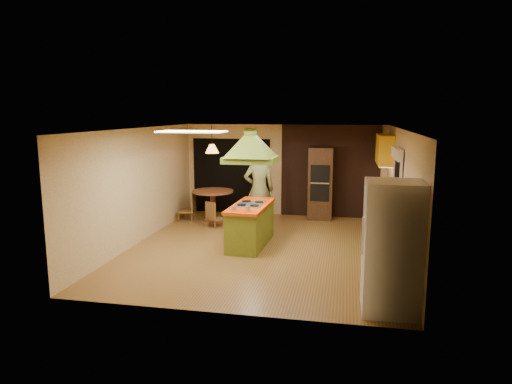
% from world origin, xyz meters
% --- Properties ---
extents(ground, '(6.50, 6.50, 0.00)m').
position_xyz_m(ground, '(0.00, 0.00, 0.00)').
color(ground, olive).
rests_on(ground, ground).
extents(room_walls, '(5.50, 6.50, 6.50)m').
position_xyz_m(room_walls, '(0.00, 0.00, 1.25)').
color(room_walls, beige).
rests_on(room_walls, ground).
extents(ceiling_plane, '(6.50, 6.50, 0.00)m').
position_xyz_m(ceiling_plane, '(0.00, 0.00, 2.50)').
color(ceiling_plane, silver).
rests_on(ceiling_plane, room_walls).
extents(brick_panel, '(2.64, 0.03, 2.50)m').
position_xyz_m(brick_panel, '(1.25, 3.23, 1.25)').
color(brick_panel, '#381E14').
rests_on(brick_panel, ground).
extents(nook_opening, '(2.20, 0.03, 2.10)m').
position_xyz_m(nook_opening, '(-1.50, 3.23, 1.05)').
color(nook_opening, black).
rests_on(nook_opening, ground).
extents(right_counter, '(0.62, 3.05, 0.92)m').
position_xyz_m(right_counter, '(2.45, 0.60, 0.46)').
color(right_counter, olive).
rests_on(right_counter, ground).
extents(upper_cabinets, '(0.34, 1.40, 0.70)m').
position_xyz_m(upper_cabinets, '(2.57, 2.20, 1.95)').
color(upper_cabinets, yellow).
rests_on(upper_cabinets, room_walls).
extents(window_right, '(0.12, 1.35, 1.06)m').
position_xyz_m(window_right, '(2.70, 0.40, 1.77)').
color(window_right, black).
rests_on(window_right, room_walls).
extents(fluor_panel, '(1.20, 0.60, 0.03)m').
position_xyz_m(fluor_panel, '(-1.10, -1.20, 2.48)').
color(fluor_panel, white).
rests_on(fluor_panel, ceiling_plane).
extents(kitchen_island, '(0.80, 1.81, 0.91)m').
position_xyz_m(kitchen_island, '(-0.30, 0.15, 0.45)').
color(kitchen_island, olive).
rests_on(kitchen_island, ground).
extents(range_hood, '(1.10, 0.80, 0.80)m').
position_xyz_m(range_hood, '(-0.30, 0.15, 2.25)').
color(range_hood, '#546A1A').
rests_on(range_hood, ceiling_plane).
extents(man, '(0.84, 0.68, 2.00)m').
position_xyz_m(man, '(-0.35, 1.39, 1.00)').
color(man, brown).
rests_on(man, ground).
extents(refrigerator, '(0.79, 0.75, 1.90)m').
position_xyz_m(refrigerator, '(2.35, -2.70, 0.95)').
color(refrigerator, white).
rests_on(refrigerator, ground).
extents(wall_oven, '(0.64, 0.60, 1.92)m').
position_xyz_m(wall_oven, '(1.02, 2.95, 0.96)').
color(wall_oven, '#4F3019').
rests_on(wall_oven, ground).
extents(dining_table, '(1.08, 1.08, 0.80)m').
position_xyz_m(dining_table, '(-1.74, 2.19, 0.57)').
color(dining_table, brown).
rests_on(dining_table, ground).
extents(chair_left, '(0.46, 0.46, 0.77)m').
position_xyz_m(chair_left, '(-2.44, 2.09, 0.39)').
color(chair_left, brown).
rests_on(chair_left, ground).
extents(chair_near, '(0.49, 0.49, 0.65)m').
position_xyz_m(chair_near, '(-1.49, 1.54, 0.32)').
color(chair_near, brown).
rests_on(chair_near, ground).
extents(pendant_lamp, '(0.36, 0.36, 0.23)m').
position_xyz_m(pendant_lamp, '(-1.74, 2.19, 1.90)').
color(pendant_lamp, '#FF9E3F').
rests_on(pendant_lamp, ceiling_plane).
extents(canister_large, '(0.18, 0.18, 0.20)m').
position_xyz_m(canister_large, '(2.40, 1.31, 1.02)').
color(canister_large, '#FFE7CD').
rests_on(canister_large, right_counter).
extents(canister_medium, '(0.14, 0.14, 0.17)m').
position_xyz_m(canister_medium, '(2.40, 1.45, 1.00)').
color(canister_medium, beige).
rests_on(canister_medium, right_counter).
extents(canister_small, '(0.14, 0.14, 0.14)m').
position_xyz_m(canister_small, '(2.40, 0.99, 0.99)').
color(canister_small, '#FFF3CD').
rests_on(canister_small, right_counter).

